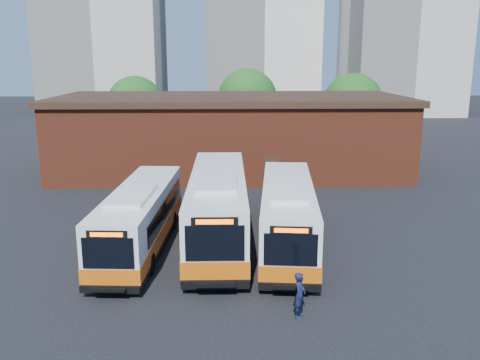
{
  "coord_description": "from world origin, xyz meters",
  "views": [
    {
      "loc": [
        -0.39,
        -22.58,
        9.4
      ],
      "look_at": [
        0.35,
        4.25,
        2.96
      ],
      "focal_mm": 38.0,
      "sensor_mm": 36.0,
      "label": 1
    }
  ],
  "objects_px": {
    "bus_east": "(287,217)",
    "bus_mideast": "(218,209)",
    "transit_worker": "(300,295)",
    "bus_midwest": "(141,220)"
  },
  "relations": [
    {
      "from": "bus_east",
      "to": "transit_worker",
      "type": "bearing_deg",
      "value": -87.59
    },
    {
      "from": "bus_mideast",
      "to": "transit_worker",
      "type": "relative_size",
      "value": 7.7
    },
    {
      "from": "bus_midwest",
      "to": "transit_worker",
      "type": "relative_size",
      "value": 6.73
    },
    {
      "from": "bus_east",
      "to": "bus_mideast",
      "type": "bearing_deg",
      "value": 171.44
    },
    {
      "from": "bus_midwest",
      "to": "bus_mideast",
      "type": "xyz_separation_m",
      "value": [
        3.89,
        1.09,
        0.22
      ]
    },
    {
      "from": "bus_midwest",
      "to": "bus_mideast",
      "type": "relative_size",
      "value": 0.87
    },
    {
      "from": "bus_midwest",
      "to": "bus_east",
      "type": "bearing_deg",
      "value": 4.76
    },
    {
      "from": "bus_mideast",
      "to": "bus_midwest",
      "type": "bearing_deg",
      "value": -164.18
    },
    {
      "from": "bus_east",
      "to": "bus_midwest",
      "type": "bearing_deg",
      "value": -172.92
    },
    {
      "from": "transit_worker",
      "to": "bus_mideast",
      "type": "bearing_deg",
      "value": 41.95
    }
  ]
}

